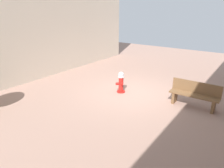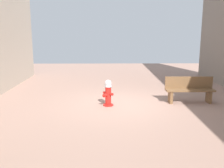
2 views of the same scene
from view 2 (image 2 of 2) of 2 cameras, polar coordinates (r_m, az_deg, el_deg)
ground_plane at (r=9.37m, az=2.26°, el=-4.47°), size 23.40×23.40×0.00m
fire_hydrant at (r=9.06m, az=-0.88°, el=-1.98°), size 0.39×0.39×0.93m
bench_near at (r=9.91m, az=16.83°, el=-1.09°), size 1.78×0.44×0.95m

